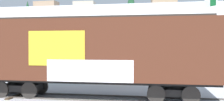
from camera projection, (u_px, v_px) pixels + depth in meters
ground_plane at (114, 99)px, 14.50m from camera, size 260.00×260.00×0.00m
track at (58, 96)px, 15.06m from camera, size 60.02×3.17×0.08m
freight_car at (93, 51)px, 14.66m from camera, size 13.54×3.23×4.54m
flagpole at (214, 23)px, 23.10m from camera, size 0.91×1.37×7.46m
hillside at (152, 35)px, 77.22m from camera, size 133.28×43.21×16.29m
parked_car_green at (61, 70)px, 22.46m from camera, size 4.21×2.18×1.69m
parked_car_tan at (116, 72)px, 21.20m from camera, size 4.13×2.12×1.68m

